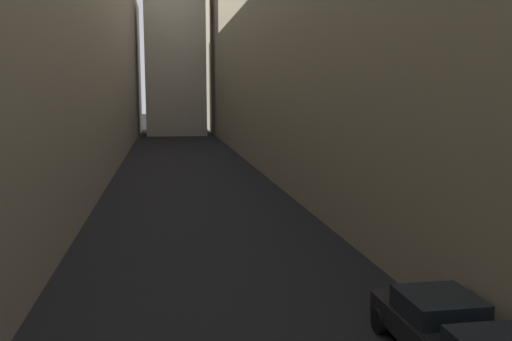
% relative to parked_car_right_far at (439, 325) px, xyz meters
% --- Properties ---
extents(ground_plane, '(264.00, 264.00, 0.00)m').
position_rel_parked_car_right_far_xyz_m(ground_plane, '(-4.40, 27.17, -0.72)').
color(ground_plane, black).
extents(building_block_left, '(13.56, 108.00, 20.04)m').
position_rel_parked_car_right_far_xyz_m(building_block_left, '(-16.68, 29.17, 9.30)').
color(building_block_left, gray).
rests_on(building_block_left, ground).
extents(parked_car_right_far, '(2.02, 3.91, 1.41)m').
position_rel_parked_car_right_far_xyz_m(parked_car_right_far, '(0.00, 0.00, 0.00)').
color(parked_car_right_far, black).
rests_on(parked_car_right_far, ground).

